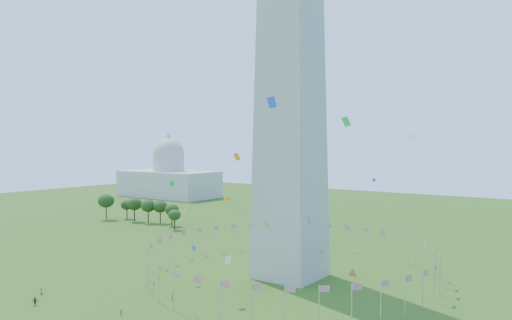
{
  "coord_description": "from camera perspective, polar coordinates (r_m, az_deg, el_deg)",
  "views": [
    {
      "loc": [
        73.37,
        -69.78,
        38.01
      ],
      "look_at": [
        -1.2,
        35.0,
        33.52
      ],
      "focal_mm": 35.0,
      "sensor_mm": 36.0,
      "label": 1
    }
  ],
  "objects": [
    {
      "name": "capitol_building",
      "position": [
        356.1,
        -9.96,
        -0.45
      ],
      "size": [
        70.0,
        35.0,
        46.0
      ],
      "primitive_type": null,
      "color": "beige",
      "rests_on": "ground"
    },
    {
      "name": "flag_ring",
      "position": [
        144.4,
        3.92,
        -11.42
      ],
      "size": [
        80.24,
        80.24,
        9.0
      ],
      "color": "silver",
      "rests_on": "ground"
    },
    {
      "name": "kites_aloft",
      "position": [
        110.74,
        1.66,
        -6.71
      ],
      "size": [
        97.58,
        61.29,
        40.7
      ],
      "color": "orange",
      "rests_on": "ground"
    },
    {
      "name": "tree_line_west",
      "position": [
        245.04,
        -13.13,
        -5.7
      ],
      "size": [
        55.14,
        14.95,
        12.36
      ],
      "color": "#2F541C",
      "rests_on": "ground"
    }
  ]
}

